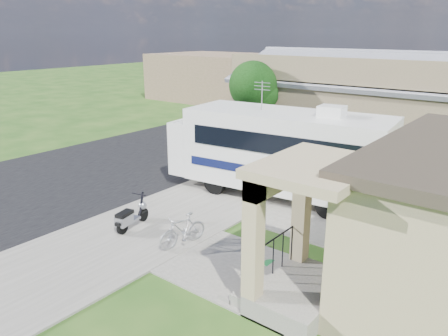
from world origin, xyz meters
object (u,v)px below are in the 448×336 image
Objects in this scene: shrub at (373,211)px; scooter at (131,217)px; pickup_truck at (255,119)px; motorhome at (279,149)px; bicycle at (183,232)px; van at (312,102)px; garden_hose at (271,266)px.

shrub is 1.74× the size of scooter.
shrub reaches higher than pickup_truck.
shrub is at bearing -35.69° from motorhome.
scooter is at bearing -155.27° from shrub.
bicycle is (-4.39, -2.77, -0.88)m from shrub.
van is at bearing 90.25° from scooter.
motorhome reaches higher than pickup_truck.
shrub is at bearing -56.67° from van.
garden_hose is at bearing 135.62° from pickup_truck.
garden_hose is (2.72, -4.71, -1.71)m from motorhome.
pickup_truck is at bearing 135.74° from shrub.
scooter is 4.75m from garden_hose.
motorhome is at bearing 119.97° from garden_hose.
garden_hose is at bearing -127.59° from shrub.
bicycle is at bearing -96.11° from motorhome.
shrub is 15.78m from pickup_truck.
shrub is 3.12m from garden_hose.
pickup_truck is at bearing 96.53° from scooter.
shrub is (4.46, -2.45, -0.45)m from motorhome.
motorhome is 1.43× the size of pickup_truck.
pickup_truck reaches higher than bicycle.
motorhome reaches higher than scooter.
bicycle is at bearing -147.79° from shrub.
van is (-11.38, 18.61, -0.43)m from shrub.
scooter is 2.04m from bicycle.
motorhome is 5.39m from bicycle.
motorhome is 5.71m from garden_hose.
motorhome is 5.91m from scooter.
bicycle is 22.50m from van.
scooter is 4.16× the size of garden_hose.
pickup_truck is 0.93× the size of van.
van is at bearing -79.47° from pickup_truck.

